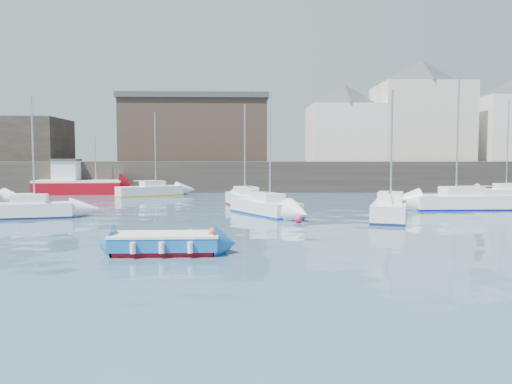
{
  "coord_description": "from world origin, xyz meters",
  "views": [
    {
      "loc": [
        -0.86,
        -15.61,
        3.42
      ],
      "look_at": [
        0.0,
        12.0,
        1.5
      ],
      "focal_mm": 35.0,
      "sensor_mm": 36.0,
      "label": 1
    }
  ],
  "objects_px": {
    "blue_dinghy": "(165,242)",
    "sailboat_a": "(25,210)",
    "sailboat_f": "(247,199)",
    "sailboat_c": "(390,210)",
    "buoy_mid": "(298,223)",
    "sailboat_b": "(265,207)",
    "fishing_boat": "(77,183)",
    "sailboat_h": "(150,190)",
    "buoy_far": "(254,214)",
    "buoy_near": "(190,238)",
    "sailboat_d": "(466,201)"
  },
  "relations": [
    {
      "from": "buoy_mid",
      "to": "sailboat_h",
      "type": "bearing_deg",
      "value": 120.7
    },
    {
      "from": "blue_dinghy",
      "to": "sailboat_f",
      "type": "bearing_deg",
      "value": 79.52
    },
    {
      "from": "blue_dinghy",
      "to": "sailboat_a",
      "type": "distance_m",
      "value": 14.32
    },
    {
      "from": "buoy_far",
      "to": "sailboat_h",
      "type": "bearing_deg",
      "value": 121.7
    },
    {
      "from": "sailboat_f",
      "to": "sailboat_h",
      "type": "distance_m",
      "value": 13.23
    },
    {
      "from": "sailboat_h",
      "to": "sailboat_b",
      "type": "bearing_deg",
      "value": -57.36
    },
    {
      "from": "sailboat_h",
      "to": "buoy_far",
      "type": "relative_size",
      "value": 20.57
    },
    {
      "from": "sailboat_d",
      "to": "sailboat_b",
      "type": "bearing_deg",
      "value": -169.81
    },
    {
      "from": "sailboat_d",
      "to": "buoy_mid",
      "type": "distance_m",
      "value": 13.26
    },
    {
      "from": "sailboat_a",
      "to": "sailboat_d",
      "type": "bearing_deg",
      "value": 7.86
    },
    {
      "from": "blue_dinghy",
      "to": "sailboat_a",
      "type": "relative_size",
      "value": 0.56
    },
    {
      "from": "sailboat_a",
      "to": "sailboat_b",
      "type": "relative_size",
      "value": 0.95
    },
    {
      "from": "sailboat_f",
      "to": "fishing_boat",
      "type": "bearing_deg",
      "value": 141.38
    },
    {
      "from": "fishing_boat",
      "to": "buoy_far",
      "type": "bearing_deg",
      "value": -46.25
    },
    {
      "from": "sailboat_f",
      "to": "blue_dinghy",
      "type": "bearing_deg",
      "value": -100.48
    },
    {
      "from": "sailboat_h",
      "to": "buoy_near",
      "type": "relative_size",
      "value": 17.29
    },
    {
      "from": "buoy_far",
      "to": "buoy_near",
      "type": "bearing_deg",
      "value": -107.73
    },
    {
      "from": "sailboat_a",
      "to": "sailboat_d",
      "type": "xyz_separation_m",
      "value": [
        26.9,
        3.71,
        0.06
      ]
    },
    {
      "from": "sailboat_c",
      "to": "sailboat_d",
      "type": "xyz_separation_m",
      "value": [
        6.54,
        5.08,
        -0.0
      ]
    },
    {
      "from": "buoy_far",
      "to": "buoy_mid",
      "type": "bearing_deg",
      "value": -62.8
    },
    {
      "from": "fishing_boat",
      "to": "sailboat_a",
      "type": "xyz_separation_m",
      "value": [
        3.19,
        -18.72,
        -0.54
      ]
    },
    {
      "from": "fishing_boat",
      "to": "sailboat_b",
      "type": "distance_m",
      "value": 24.2
    },
    {
      "from": "sailboat_a",
      "to": "sailboat_d",
      "type": "height_order",
      "value": "sailboat_d"
    },
    {
      "from": "sailboat_a",
      "to": "buoy_far",
      "type": "bearing_deg",
      "value": 8.13
    },
    {
      "from": "blue_dinghy",
      "to": "sailboat_f",
      "type": "distance_m",
      "value": 17.15
    },
    {
      "from": "sailboat_b",
      "to": "sailboat_h",
      "type": "relative_size",
      "value": 0.97
    },
    {
      "from": "fishing_boat",
      "to": "sailboat_h",
      "type": "height_order",
      "value": "sailboat_h"
    },
    {
      "from": "fishing_boat",
      "to": "sailboat_a",
      "type": "distance_m",
      "value": 19.0
    },
    {
      "from": "sailboat_c",
      "to": "sailboat_h",
      "type": "height_order",
      "value": "sailboat_h"
    },
    {
      "from": "sailboat_a",
      "to": "buoy_near",
      "type": "bearing_deg",
      "value": -36.45
    },
    {
      "from": "sailboat_b",
      "to": "sailboat_d",
      "type": "relative_size",
      "value": 0.81
    },
    {
      "from": "sailboat_c",
      "to": "sailboat_h",
      "type": "bearing_deg",
      "value": 132.76
    },
    {
      "from": "sailboat_b",
      "to": "buoy_far",
      "type": "relative_size",
      "value": 20.01
    },
    {
      "from": "sailboat_f",
      "to": "buoy_far",
      "type": "xyz_separation_m",
      "value": [
        0.38,
        -4.27,
        -0.5
      ]
    },
    {
      "from": "sailboat_b",
      "to": "sailboat_f",
      "type": "distance_m",
      "value": 4.91
    },
    {
      "from": "sailboat_a",
      "to": "buoy_near",
      "type": "height_order",
      "value": "sailboat_a"
    },
    {
      "from": "sailboat_h",
      "to": "buoy_far",
      "type": "height_order",
      "value": "sailboat_h"
    },
    {
      "from": "fishing_boat",
      "to": "sailboat_d",
      "type": "distance_m",
      "value": 33.63
    },
    {
      "from": "buoy_near",
      "to": "buoy_mid",
      "type": "relative_size",
      "value": 1.11
    },
    {
      "from": "sailboat_d",
      "to": "buoy_far",
      "type": "xyz_separation_m",
      "value": [
        -13.94,
        -1.86,
        -0.54
      ]
    },
    {
      "from": "blue_dinghy",
      "to": "sailboat_a",
      "type": "xyz_separation_m",
      "value": [
        -9.47,
        10.75,
        0.08
      ]
    },
    {
      "from": "buoy_mid",
      "to": "sailboat_c",
      "type": "bearing_deg",
      "value": 12.02
    },
    {
      "from": "fishing_boat",
      "to": "buoy_mid",
      "type": "relative_size",
      "value": 20.91
    },
    {
      "from": "fishing_boat",
      "to": "buoy_mid",
      "type": "xyz_separation_m",
      "value": [
        18.37,
        -21.19,
        -1.02
      ]
    },
    {
      "from": "buoy_near",
      "to": "sailboat_f",
      "type": "bearing_deg",
      "value": 79.2
    },
    {
      "from": "sailboat_c",
      "to": "buoy_far",
      "type": "height_order",
      "value": "sailboat_c"
    },
    {
      "from": "sailboat_b",
      "to": "buoy_far",
      "type": "distance_m",
      "value": 0.97
    },
    {
      "from": "sailboat_f",
      "to": "buoy_mid",
      "type": "distance_m",
      "value": 8.99
    },
    {
      "from": "sailboat_f",
      "to": "sailboat_c",
      "type": "bearing_deg",
      "value": -43.92
    },
    {
      "from": "sailboat_f",
      "to": "buoy_far",
      "type": "bearing_deg",
      "value": -84.94
    }
  ]
}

